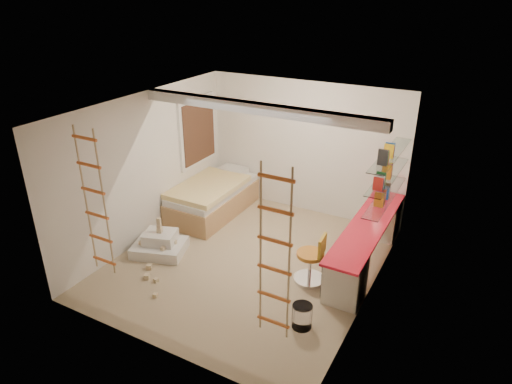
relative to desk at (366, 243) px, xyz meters
The scene contains 15 objects.
floor 1.96m from the desk, 153.35° to the right, with size 4.50×4.50×0.00m, color tan.
ceiling_beam 2.78m from the desk, 161.89° to the right, with size 4.00×0.18×0.16m, color white.
window_frame 3.91m from the desk, behind, with size 0.06×1.15×1.35m, color white.
window_blind 3.88m from the desk, behind, with size 0.02×1.00×1.20m, color #4C2D1E.
rope_ladder_left 4.18m from the desk, 139.59° to the right, with size 0.41×0.04×2.13m, color #DE5826, non-canonical shape.
rope_ladder_right 2.86m from the desk, 98.00° to the right, with size 0.41×0.04×2.13m, color #D65E24, non-canonical shape.
waste_bin 1.92m from the desk, 99.04° to the right, with size 0.27×0.27×0.34m, color white.
desk is the anchor object (origin of this frame).
shelves 1.14m from the desk, 60.31° to the left, with size 0.25×1.80×0.71m.
bed 3.22m from the desk, behind, with size 1.02×2.00×0.69m.
task_lamp 1.21m from the desk, 92.80° to the left, with size 0.14×0.36×0.57m.
swivel_chair 1.05m from the desk, 124.46° to the right, with size 0.52×0.52×0.82m.
play_platform 3.44m from the desk, 157.20° to the right, with size 1.02×0.90×0.38m.
toy_blocks 3.40m from the desk, 151.26° to the right, with size 1.03×1.17×0.65m.
books 1.25m from the desk, 60.31° to the left, with size 0.14×0.58×0.92m.
Camera 1 is at (3.19, -5.54, 4.21)m, focal length 32.00 mm.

